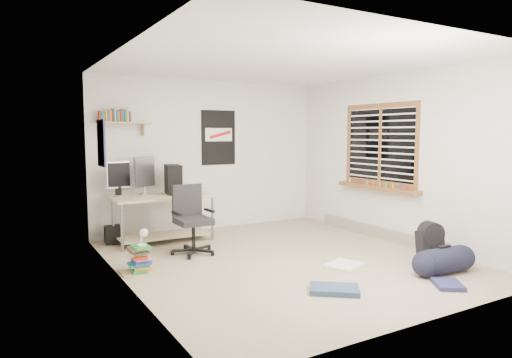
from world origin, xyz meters
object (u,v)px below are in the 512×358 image
duffel_bag (444,262)px  book_stack (140,259)px  desk (164,218)px  office_chair (193,218)px  backpack (430,246)px

duffel_bag → book_stack: duffel_bag is taller
desk → office_chair: bearing=-63.0°
book_stack → office_chair: bearing=27.2°
backpack → duffel_bag: duffel_bag is taller
office_chair → book_stack: office_chair is taller
desk → book_stack: size_ratio=3.06×
duffel_bag → desk: bearing=128.9°
office_chair → backpack: bearing=-39.2°
backpack → book_stack: 3.59m
desk → duffel_bag: desk is taller
office_chair → book_stack: (-0.86, -0.44, -0.34)m
desk → backpack: (2.57, -2.72, -0.16)m
duffel_bag → book_stack: (-3.03, 1.84, 0.01)m
desk → backpack: size_ratio=3.66×
office_chair → duffel_bag: (2.17, -2.28, -0.35)m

